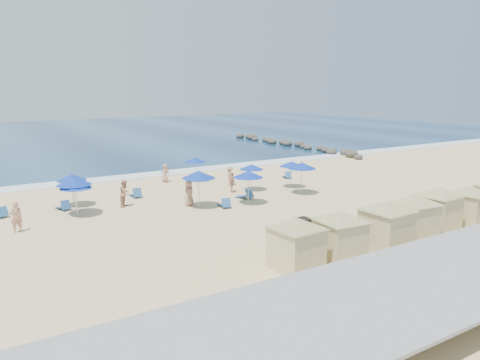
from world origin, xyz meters
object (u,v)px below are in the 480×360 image
Objects in this scene: umbrella_2 at (72,177)px; umbrella_7 at (195,160)px; trash_bin at (303,225)px; cabana_1 at (340,229)px; beachgoer_0 at (16,217)px; beachgoer_1 at (125,193)px; umbrella_6 at (248,174)px; cabana_2 at (387,219)px; cabana_5 at (469,200)px; cabana_0 at (296,237)px; umbrella_3 at (74,181)px; umbrella_5 at (251,167)px; beachgoer_3 at (230,176)px; cabana_3 at (415,211)px; umbrella_1 at (76,185)px; umbrella_9 at (302,166)px; umbrella_8 at (291,164)px; beachgoer_2 at (232,182)px; beachgoer_5 at (189,193)px; rock_jetty at (291,144)px; beachgoer_4 at (165,173)px.

umbrella_2 is 11.48m from umbrella_7.
trash_bin is 0.19× the size of cabana_1.
beachgoer_1 is at bearing -172.13° from beachgoer_0.
cabana_2 is at bearing -85.99° from umbrella_6.
cabana_1 is 1.04× the size of cabana_5.
cabana_0 is 15.89m from umbrella_3.
beachgoer_3 is (-0.44, 2.57, -1.09)m from umbrella_5.
umbrella_2 is 6.00m from beachgoer_0.
umbrella_1 is at bearing 135.12° from cabana_3.
umbrella_5 is 0.86× the size of umbrella_9.
umbrella_9 is at bearing -121.58° from beachgoer_3.
umbrella_9 reaches higher than beachgoer_1.
umbrella_8 is at bearing 52.46° from cabana_0.
umbrella_9 reaches higher than umbrella_2.
beachgoer_2 is 0.98× the size of beachgoer_3.
umbrella_7 is 1.23× the size of beachgoer_0.
cabana_3 is 14.73m from beachgoer_5.
cabana_5 is 1.73× the size of umbrella_2.
beachgoer_5 reaches higher than beachgoer_0.
trash_bin is at bearing 72.16° from cabana_1.
beachgoer_0 is (-13.78, 8.54, 0.50)m from trash_bin.
rock_jetty is 6.02× the size of cabana_2.
umbrella_8 is at bearing 100.53° from cabana_5.
umbrella_9 reaches higher than umbrella_7.
umbrella_2 is at bearing -58.89° from beachgoer_5.
cabana_3 is at bearing -103.65° from beachgoer_1.
umbrella_8 is at bearing -75.69° from beachgoer_2.
cabana_3 reaches higher than umbrella_3.
cabana_5 reaches higher than umbrella_6.
umbrella_1 is 1.07× the size of umbrella_7.
umbrella_7 is at bearing 26.32° from umbrella_3.
umbrella_2 is (-11.34, 17.30, 0.43)m from cabana_2.
beachgoer_4 is at bearing 88.17° from trash_bin.
cabana_2 reaches higher than beachgoer_5.
cabana_2 is (5.50, -0.32, 0.07)m from cabana_0.
trash_bin is at bearing 137.83° from beachgoer_0.
cabana_0 reaches higher than cabana_1.
umbrella_9 is at bearing 166.42° from beachgoer_0.
beachgoer_5 is (0.99, 12.91, -0.62)m from cabana_0.
umbrella_9 is 1.39× the size of beachgoer_1.
cabana_3 is at bearing -100.41° from umbrella_8.
beachgoer_4 is (-1.89, 10.16, -1.32)m from umbrella_6.
beachgoer_0 is at bearing 142.79° from trash_bin.
umbrella_9 reaches higher than trash_bin.
umbrella_8 is at bearing 24.54° from umbrella_6.
umbrella_8 is 20.60m from beachgoer_0.
cabana_1 is at bearing -59.46° from umbrella_3.
beachgoer_4 is (-2.36, 1.06, -1.10)m from umbrella_7.
cabana_5 is 15.68m from umbrella_5.
cabana_0 is 18.48m from beachgoer_3.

